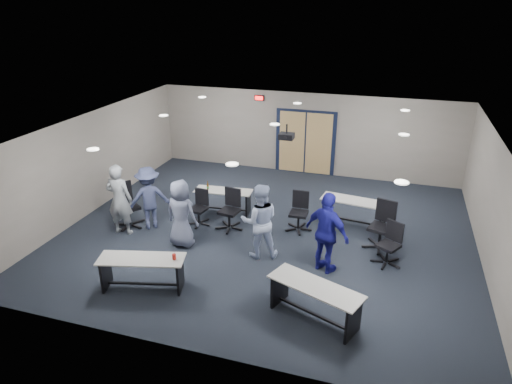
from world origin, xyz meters
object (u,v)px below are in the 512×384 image
(table_front_left, at_px, (143,268))
(chair_back_a, at_px, (198,208))
(table_front_right, at_px, (315,296))
(chair_loose_right, at_px, (388,244))
(chair_back_d, at_px, (381,226))
(person_gray, at_px, (119,200))
(person_back, at_px, (149,198))
(person_navy, at_px, (327,233))
(chair_loose_left, at_px, (128,206))
(chair_back_b, at_px, (229,210))
(person_plaid, at_px, (181,214))
(chair_back_c, at_px, (299,212))
(person_lightblue, at_px, (260,221))
(table_back_left, at_px, (223,197))
(table_back_right, at_px, (353,208))

(table_front_left, height_order, chair_back_a, chair_back_a)
(table_front_right, relative_size, chair_loose_right, 1.90)
(chair_back_d, relative_size, person_gray, 0.63)
(person_back, bearing_deg, table_front_left, 77.97)
(chair_back_a, height_order, person_navy, person_navy)
(person_gray, bearing_deg, chair_loose_left, -87.46)
(chair_back_b, bearing_deg, person_navy, -16.48)
(person_gray, bearing_deg, person_plaid, 172.91)
(chair_back_b, height_order, person_plaid, person_plaid)
(chair_back_c, bearing_deg, chair_back_b, -166.53)
(chair_back_a, xyz_separation_m, person_back, (-1.11, -0.50, 0.35))
(chair_back_d, xyz_separation_m, chair_loose_left, (-6.28, -0.76, -0.01))
(chair_back_d, height_order, chair_loose_left, chair_back_d)
(person_plaid, bearing_deg, person_lightblue, -169.56)
(chair_back_d, bearing_deg, chair_back_b, -161.21)
(table_back_left, height_order, person_navy, person_navy)
(chair_back_b, height_order, chair_back_d, chair_back_d)
(chair_back_c, height_order, chair_loose_left, chair_loose_left)
(table_front_left, distance_m, person_back, 2.76)
(table_front_right, relative_size, chair_back_d, 1.61)
(table_front_left, height_order, table_front_right, table_front_left)
(table_front_left, distance_m, person_navy, 3.87)
(table_front_right, xyz_separation_m, chair_back_b, (-2.75, 2.90, 0.04))
(person_lightblue, bearing_deg, person_gray, -20.68)
(table_back_right, distance_m, person_lightblue, 2.95)
(person_gray, distance_m, person_lightblue, 3.62)
(table_back_left, bearing_deg, chair_loose_left, -148.03)
(table_front_right, distance_m, person_lightblue, 2.50)
(chair_loose_right, bearing_deg, person_lightblue, -139.89)
(chair_back_b, relative_size, chair_back_c, 1.04)
(table_back_right, bearing_deg, person_lightblue, -121.85)
(chair_back_a, height_order, chair_loose_left, chair_loose_left)
(table_front_right, distance_m, person_plaid, 3.97)
(chair_back_c, distance_m, person_back, 3.82)
(table_front_left, height_order, person_navy, person_navy)
(table_front_left, xyz_separation_m, person_lightblue, (1.88, 1.94, 0.40))
(table_front_left, distance_m, chair_back_d, 5.46)
(table_front_left, relative_size, person_back, 1.10)
(chair_loose_right, bearing_deg, table_front_right, -86.71)
(chair_loose_left, bearing_deg, chair_loose_right, -54.22)
(table_front_right, relative_size, person_back, 1.13)
(chair_back_c, xyz_separation_m, chair_loose_right, (2.23, -0.99, -0.01))
(table_back_right, xyz_separation_m, person_back, (-4.96, -1.73, 0.36))
(chair_back_b, distance_m, chair_loose_right, 3.98)
(chair_loose_left, xyz_separation_m, chair_loose_right, (6.48, 0.10, -0.08))
(table_back_left, distance_m, chair_loose_right, 4.69)
(table_front_left, bearing_deg, person_gray, 117.06)
(table_back_right, height_order, chair_back_c, chair_back_c)
(table_back_right, bearing_deg, person_back, -152.95)
(chair_back_c, relative_size, chair_loose_right, 1.03)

